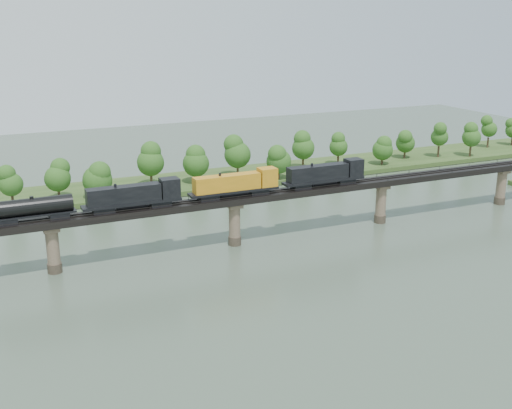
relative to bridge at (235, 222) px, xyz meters
name	(u,v)px	position (x,y,z in m)	size (l,w,h in m)	color
ground	(295,295)	(0.00, -30.00, -5.46)	(400.00, 400.00, 0.00)	#394839
far_bank	(166,185)	(0.00, 55.00, -4.66)	(300.00, 24.00, 1.60)	#2E471C
bridge	(235,222)	(0.00, 0.00, 0.00)	(236.00, 30.00, 11.50)	#473A2D
bridge_superstructure	(234,195)	(0.00, 0.00, 6.33)	(220.00, 4.90, 0.75)	black
far_treeline	(142,165)	(-8.21, 50.52, 3.37)	(289.06, 17.54, 13.60)	#382619
freight_train	(202,188)	(-7.60, 0.00, 8.83)	(84.94, 3.31, 5.85)	black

